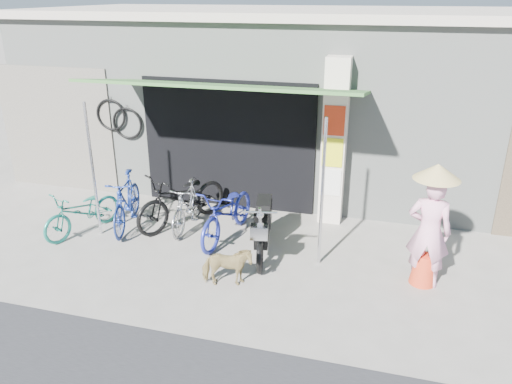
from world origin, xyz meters
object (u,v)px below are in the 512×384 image
(bike_silver, at_px, (188,206))
(nun, at_px, (430,227))
(bike_teal, at_px, (83,212))
(street_dog, at_px, (227,267))
(bike_blue, at_px, (127,201))
(bike_black, at_px, (183,198))
(bike_navy, at_px, (228,212))
(moped, at_px, (263,226))

(bike_silver, bearing_deg, nun, -11.86)
(bike_teal, relative_size, street_dog, 2.11)
(street_dog, bearing_deg, bike_blue, 42.57)
(bike_black, xyz_separation_m, bike_navy, (0.96, -0.29, -0.03))
(bike_navy, distance_m, moped, 0.77)
(bike_black, distance_m, street_dog, 2.27)
(bike_silver, relative_size, nun, 0.79)
(bike_blue, xyz_separation_m, bike_silver, (1.09, 0.24, -0.06))
(bike_blue, bearing_deg, bike_silver, -1.34)
(bike_blue, bearing_deg, bike_black, 6.69)
(street_dog, bearing_deg, bike_teal, 55.22)
(bike_silver, height_order, street_dog, bike_silver)
(bike_silver, height_order, nun, nun)
(bike_teal, relative_size, moped, 0.88)
(bike_silver, bearing_deg, bike_teal, -159.22)
(bike_silver, relative_size, street_dog, 1.99)
(bike_navy, distance_m, nun, 3.31)
(bike_teal, distance_m, moped, 3.23)
(bike_navy, distance_m, street_dog, 1.54)
(bike_black, xyz_separation_m, nun, (4.18, -0.91, 0.39))
(street_dog, relative_size, moped, 0.42)
(nun, bearing_deg, street_dog, 24.32)
(bike_navy, bearing_deg, moped, -16.03)
(bike_black, distance_m, bike_navy, 1.00)
(bike_blue, distance_m, bike_black, 1.00)
(bike_teal, height_order, nun, nun)
(bike_silver, xyz_separation_m, bike_navy, (0.81, -0.18, 0.04))
(bike_black, xyz_separation_m, moped, (1.66, -0.60, -0.06))
(bike_teal, relative_size, nun, 0.84)
(bike_blue, xyz_separation_m, nun, (5.12, -0.56, 0.41))
(bike_black, relative_size, moped, 1.11)
(bike_navy, relative_size, street_dog, 2.50)
(bike_black, bearing_deg, bike_teal, -124.85)
(bike_silver, xyz_separation_m, street_dog, (1.28, -1.64, -0.13))
(bike_teal, distance_m, street_dog, 3.15)
(bike_blue, distance_m, moped, 2.61)
(bike_teal, height_order, bike_blue, bike_blue)
(bike_teal, xyz_separation_m, bike_blue, (0.63, 0.43, 0.09))
(bike_silver, relative_size, moped, 0.83)
(bike_blue, relative_size, nun, 0.90)
(nun, bearing_deg, bike_navy, -3.57)
(bike_navy, bearing_deg, bike_teal, -161.29)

